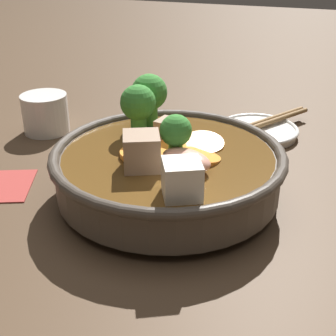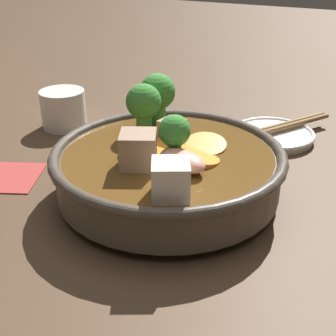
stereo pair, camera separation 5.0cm
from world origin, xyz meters
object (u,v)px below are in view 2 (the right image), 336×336
at_px(tea_cup, 63,109).
at_px(chopsticks_pair, 274,128).
at_px(stirfry_bowl, 167,164).
at_px(side_saucer, 273,135).

bearing_deg(tea_cup, chopsticks_pair, 16.67).
xyz_separation_m(tea_cup, chopsticks_pair, (0.29, 0.09, -0.01)).
distance_m(stirfry_bowl, chopsticks_pair, 0.22).
height_order(side_saucer, chopsticks_pair, chopsticks_pair).
bearing_deg(chopsticks_pair, stirfry_bowl, -107.40).
distance_m(side_saucer, tea_cup, 0.31).
bearing_deg(chopsticks_pair, tea_cup, -163.33).
bearing_deg(tea_cup, side_saucer, 16.67).
height_order(tea_cup, chopsticks_pair, tea_cup).
xyz_separation_m(side_saucer, tea_cup, (-0.29, -0.09, 0.02)).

